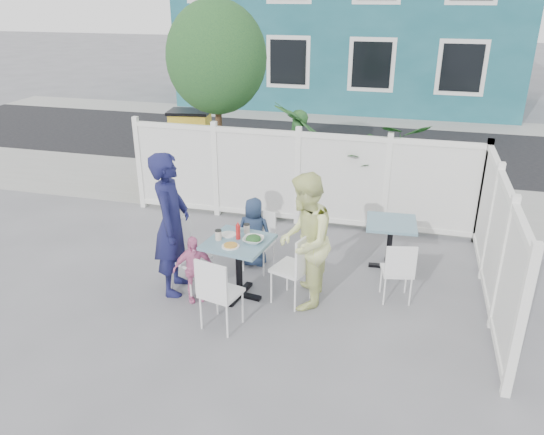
% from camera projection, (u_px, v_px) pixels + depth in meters
% --- Properties ---
extents(ground, '(80.00, 80.00, 0.00)m').
position_uv_depth(ground, '(251.00, 293.00, 7.03)').
color(ground, slate).
extents(near_sidewalk, '(24.00, 2.60, 0.01)m').
position_uv_depth(near_sidewalk, '(307.00, 194.00, 10.40)').
color(near_sidewalk, gray).
rests_on(near_sidewalk, ground).
extents(street, '(24.00, 5.00, 0.01)m').
position_uv_depth(street, '(335.00, 145.00, 13.69)').
color(street, black).
rests_on(street, ground).
extents(far_sidewalk, '(24.00, 1.60, 0.01)m').
position_uv_depth(far_sidewalk, '(350.00, 119.00, 16.44)').
color(far_sidewalk, gray).
rests_on(far_sidewalk, ground).
extents(building, '(11.00, 6.00, 6.00)m').
position_uv_depth(building, '(353.00, 11.00, 18.38)').
color(building, '#17525E').
rests_on(building, ground).
extents(fence_back, '(5.86, 0.08, 1.60)m').
position_uv_depth(fence_back, '(298.00, 180.00, 8.83)').
color(fence_back, white).
rests_on(fence_back, ground).
extents(fence_right, '(0.08, 3.66, 1.60)m').
position_uv_depth(fence_right, '(496.00, 246.00, 6.55)').
color(fence_right, white).
rests_on(fence_right, ground).
extents(tree, '(1.80, 1.62, 3.59)m').
position_uv_depth(tree, '(216.00, 58.00, 9.31)').
color(tree, '#382316').
rests_on(tree, ground).
extents(utility_cabinet, '(0.84, 0.65, 1.42)m').
position_uv_depth(utility_cabinet, '(192.00, 148.00, 10.88)').
color(utility_cabinet, gold).
rests_on(utility_cabinet, ground).
extents(potted_shrub_a, '(1.44, 1.44, 1.91)m').
position_uv_depth(potted_shrub_a, '(297.00, 157.00, 9.42)').
color(potted_shrub_a, '#183D21').
rests_on(potted_shrub_a, ground).
extents(potted_shrub_b, '(1.95, 1.82, 1.78)m').
position_uv_depth(potted_shrub_b, '(378.00, 169.00, 9.02)').
color(potted_shrub_b, '#183D21').
rests_on(potted_shrub_b, ground).
extents(main_table, '(0.87, 0.87, 0.80)m').
position_uv_depth(main_table, '(239.00, 253.00, 6.72)').
color(main_table, slate).
rests_on(main_table, ground).
extents(spare_table, '(0.73, 0.73, 0.72)m').
position_uv_depth(spare_table, '(391.00, 232.00, 7.44)').
color(spare_table, slate).
rests_on(spare_table, ground).
extents(chair_left, '(0.56, 0.57, 0.97)m').
position_uv_depth(chair_left, '(185.00, 251.00, 6.92)').
color(chair_left, white).
rests_on(chair_left, ground).
extents(chair_right, '(0.54, 0.55, 0.97)m').
position_uv_depth(chair_right, '(297.00, 264.00, 6.59)').
color(chair_right, white).
rests_on(chair_right, ground).
extents(chair_back, '(0.45, 0.44, 0.84)m').
position_uv_depth(chair_back, '(261.00, 236.00, 7.50)').
color(chair_back, white).
rests_on(chair_back, ground).
extents(chair_near, '(0.51, 0.50, 0.93)m').
position_uv_depth(chair_near, '(217.00, 289.00, 6.06)').
color(chair_near, white).
rests_on(chair_near, ground).
extents(chair_spare, '(0.45, 0.44, 0.84)m').
position_uv_depth(chair_spare, '(398.00, 268.00, 6.64)').
color(chair_spare, white).
rests_on(chair_spare, ground).
extents(man, '(0.58, 0.77, 1.90)m').
position_uv_depth(man, '(171.00, 224.00, 6.75)').
color(man, '#161844').
rests_on(man, ground).
extents(woman, '(0.72, 0.89, 1.73)m').
position_uv_depth(woman, '(305.00, 242.00, 6.48)').
color(woman, '#D8E849').
rests_on(woman, ground).
extents(boy, '(0.51, 0.34, 1.02)m').
position_uv_depth(boy, '(254.00, 232.00, 7.57)').
color(boy, '#20314F').
rests_on(boy, ground).
extents(toddler, '(0.56, 0.48, 0.90)m').
position_uv_depth(toddler, '(193.00, 269.00, 6.70)').
color(toddler, pink).
rests_on(toddler, ground).
extents(plate_main, '(0.22, 0.22, 0.01)m').
position_uv_depth(plate_main, '(231.00, 246.00, 6.49)').
color(plate_main, white).
rests_on(plate_main, main_table).
extents(plate_side, '(0.20, 0.20, 0.01)m').
position_uv_depth(plate_side, '(228.00, 234.00, 6.80)').
color(plate_side, white).
rests_on(plate_side, main_table).
extents(salad_bowl, '(0.26, 0.26, 0.06)m').
position_uv_depth(salad_bowl, '(253.00, 240.00, 6.59)').
color(salad_bowl, white).
rests_on(salad_bowl, main_table).
extents(coffee_cup_a, '(0.08, 0.08, 0.12)m').
position_uv_depth(coffee_cup_a, '(218.00, 235.00, 6.64)').
color(coffee_cup_a, beige).
rests_on(coffee_cup_a, main_table).
extents(coffee_cup_b, '(0.08, 0.08, 0.11)m').
position_uv_depth(coffee_cup_b, '(247.00, 229.00, 6.84)').
color(coffee_cup_b, beige).
rests_on(coffee_cup_b, main_table).
extents(ketchup_bottle, '(0.06, 0.06, 0.19)m').
position_uv_depth(ketchup_bottle, '(238.00, 232.00, 6.66)').
color(ketchup_bottle, red).
rests_on(ketchup_bottle, main_table).
extents(salt_shaker, '(0.03, 0.03, 0.08)m').
position_uv_depth(salt_shaker, '(239.00, 230.00, 6.84)').
color(salt_shaker, white).
rests_on(salt_shaker, main_table).
extents(pepper_shaker, '(0.03, 0.03, 0.07)m').
position_uv_depth(pepper_shaker, '(239.00, 229.00, 6.88)').
color(pepper_shaker, black).
rests_on(pepper_shaker, main_table).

